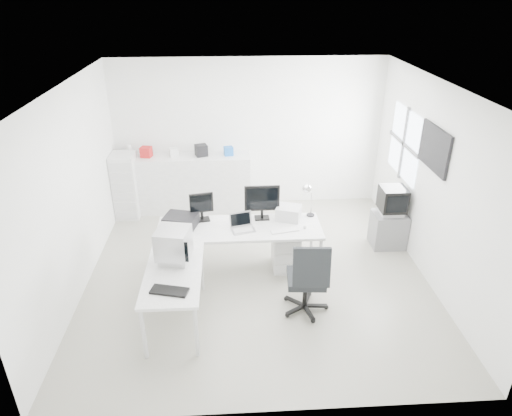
{
  "coord_description": "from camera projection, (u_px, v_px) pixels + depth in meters",
  "views": [
    {
      "loc": [
        -0.36,
        -5.75,
        3.98
      ],
      "look_at": [
        0.0,
        0.2,
        1.0
      ],
      "focal_mm": 32.0,
      "sensor_mm": 36.0,
      "label": 1
    }
  ],
  "objects": [
    {
      "name": "crt_tv",
      "position": [
        392.0,
        201.0,
        7.3
      ],
      "size": [
        0.5,
        0.48,
        0.45
      ],
      "primitive_type": null,
      "color": "black",
      "rests_on": "tv_cabinet"
    },
    {
      "name": "ceiling",
      "position": [
        257.0,
        86.0,
        5.68
      ],
      "size": [
        5.0,
        5.0,
        0.01
      ],
      "primitive_type": "cube",
      "color": "white",
      "rests_on": "back_wall"
    },
    {
      "name": "laser_printer",
      "position": [
        289.0,
        213.0,
        6.86
      ],
      "size": [
        0.43,
        0.4,
        0.2
      ],
      "primitive_type": "cube",
      "rotation": [
        0.0,
        0.0,
        -0.32
      ],
      "color": "silver",
      "rests_on": "main_desk"
    },
    {
      "name": "office_chair",
      "position": [
        306.0,
        275.0,
        5.92
      ],
      "size": [
        0.68,
        0.68,
        1.1
      ],
      "primitive_type": null,
      "rotation": [
        0.0,
        0.0,
        -0.07
      ],
      "color": "#222527",
      "rests_on": "floor"
    },
    {
      "name": "clutter_bottle",
      "position": [
        130.0,
        151.0,
        8.31
      ],
      "size": [
        0.07,
        0.07,
        0.22
      ],
      "primitive_type": "cylinder",
      "color": "white",
      "rests_on": "sideboard"
    },
    {
      "name": "right_wall",
      "position": [
        433.0,
        184.0,
        6.44
      ],
      "size": [
        0.02,
        5.0,
        2.8
      ],
      "primitive_type": "cube",
      "color": "white",
      "rests_on": "floor"
    },
    {
      "name": "wall_picture",
      "position": [
        434.0,
        148.0,
        6.3
      ],
      "size": [
        0.04,
        0.9,
        0.6
      ],
      "primitive_type": null,
      "color": "black",
      "rests_on": "right_wall"
    },
    {
      "name": "floor",
      "position": [
        257.0,
        273.0,
        6.93
      ],
      "size": [
        5.0,
        5.0,
        0.01
      ],
      "primitive_type": "cube",
      "color": "beige",
      "rests_on": "ground"
    },
    {
      "name": "back_wall",
      "position": [
        249.0,
        134.0,
        8.54
      ],
      "size": [
        5.0,
        0.02,
        2.8
      ],
      "primitive_type": "cube",
      "color": "white",
      "rests_on": "floor"
    },
    {
      "name": "drawer_pedestal",
      "position": [
        286.0,
        250.0,
        6.95
      ],
      "size": [
        0.4,
        0.5,
        0.6
      ],
      "primitive_type": "cube",
      "color": "white",
      "rests_on": "floor"
    },
    {
      "name": "left_wall",
      "position": [
        73.0,
        193.0,
        6.17
      ],
      "size": [
        0.02,
        5.0,
        2.8
      ],
      "primitive_type": "cube",
      "color": "white",
      "rests_on": "floor"
    },
    {
      "name": "main_desk",
      "position": [
        240.0,
        249.0,
        6.83
      ],
      "size": [
        2.4,
        0.8,
        0.75
      ],
      "primitive_type": null,
      "color": "white",
      "rests_on": "floor"
    },
    {
      "name": "crt_monitor",
      "position": [
        174.0,
        246.0,
        5.76
      ],
      "size": [
        0.47,
        0.47,
        0.46
      ],
      "primitive_type": null,
      "rotation": [
        0.0,
        0.0,
        -0.2
      ],
      "color": "#B7B7BA",
      "rests_on": "side_desk"
    },
    {
      "name": "window",
      "position": [
        404.0,
        144.0,
        7.42
      ],
      "size": [
        0.02,
        1.2,
        1.1
      ],
      "primitive_type": null,
      "color": "white",
      "rests_on": "right_wall"
    },
    {
      "name": "desk_lamp",
      "position": [
        311.0,
        201.0,
        6.88
      ],
      "size": [
        0.2,
        0.2,
        0.48
      ],
      "primitive_type": null,
      "rotation": [
        0.0,
        0.0,
        -0.32
      ],
      "color": "silver",
      "rests_on": "main_desk"
    },
    {
      "name": "white_mouse",
      "position": [
        305.0,
        227.0,
        6.61
      ],
      "size": [
        0.05,
        0.05,
        0.05
      ],
      "primitive_type": "sphere",
      "color": "white",
      "rests_on": "main_desk"
    },
    {
      "name": "clutter_box_a",
      "position": [
        146.0,
        152.0,
        8.3
      ],
      "size": [
        0.22,
        0.21,
        0.19
      ],
      "primitive_type": "cube",
      "rotation": [
        0.0,
        0.0,
        -0.23
      ],
      "color": "red",
      "rests_on": "sideboard"
    },
    {
      "name": "black_keyboard",
      "position": [
        169.0,
        291.0,
        5.27
      ],
      "size": [
        0.47,
        0.28,
        0.03
      ],
      "primitive_type": "cube",
      "rotation": [
        0.0,
        0.0,
        -0.25
      ],
      "color": "black",
      "rests_on": "side_desk"
    },
    {
      "name": "laptop",
      "position": [
        243.0,
        224.0,
        6.53
      ],
      "size": [
        0.37,
        0.38,
        0.2
      ],
      "primitive_type": null,
      "rotation": [
        0.0,
        0.0,
        0.26
      ],
      "color": "#B7B7BA",
      "rests_on": "main_desk"
    },
    {
      "name": "white_keyboard",
      "position": [
        285.0,
        230.0,
        6.56
      ],
      "size": [
        0.43,
        0.21,
        0.02
      ],
      "primitive_type": "cube",
      "rotation": [
        0.0,
        0.0,
        0.2
      ],
      "color": "white",
      "rests_on": "main_desk"
    },
    {
      "name": "sideboard",
      "position": [
        192.0,
        183.0,
        8.63
      ],
      "size": [
        2.17,
        0.54,
        1.09
      ],
      "primitive_type": "cube",
      "color": "white",
      "rests_on": "floor"
    },
    {
      "name": "clutter_box_d",
      "position": [
        229.0,
        151.0,
        8.39
      ],
      "size": [
        0.19,
        0.17,
        0.16
      ],
      "primitive_type": "cube",
      "rotation": [
        0.0,
        0.0,
        0.21
      ],
      "color": "blue",
      "rests_on": "sideboard"
    },
    {
      "name": "inkjet_printer",
      "position": [
        181.0,
        221.0,
        6.67
      ],
      "size": [
        0.54,
        0.47,
        0.16
      ],
      "primitive_type": "cube",
      "rotation": [
        0.0,
        0.0,
        -0.27
      ],
      "color": "black",
      "rests_on": "main_desk"
    },
    {
      "name": "clutter_box_c",
      "position": [
        201.0,
        150.0,
        8.35
      ],
      "size": [
        0.26,
        0.25,
        0.21
      ],
      "primitive_type": "cube",
      "rotation": [
        0.0,
        0.0,
        0.32
      ],
      "color": "black",
      "rests_on": "sideboard"
    },
    {
      "name": "side_desk",
      "position": [
        175.0,
        297.0,
        5.8
      ],
      "size": [
        0.7,
        1.4,
        0.75
      ],
      "primitive_type": null,
      "color": "white",
      "rests_on": "floor"
    },
    {
      "name": "lcd_monitor_small",
      "position": [
        202.0,
        207.0,
        6.76
      ],
      "size": [
        0.38,
        0.26,
        0.44
      ],
      "primitive_type": null,
      "rotation": [
        0.0,
        0.0,
        0.19
      ],
      "color": "black",
      "rests_on": "main_desk"
    },
    {
      "name": "tv_cabinet",
      "position": [
        388.0,
        230.0,
        7.53
      ],
      "size": [
        0.54,
        0.44,
        0.59
      ],
      "primitive_type": "cube",
      "color": "slate",
      "rests_on": "floor"
    },
    {
      "name": "filing_cabinet",
      "position": [
        126.0,
        186.0,
        8.36
      ],
      "size": [
        0.42,
        0.5,
        1.21
      ],
      "primitive_type": "cube",
      "color": "white",
      "rests_on": "floor"
    },
    {
      "name": "clutter_box_b",
      "position": [
        174.0,
        152.0,
        8.34
      ],
      "size": [
        0.19,
        0.18,
        0.16
      ],
      "primitive_type": "cube",
      "rotation": [
        0.0,
        0.0,
        0.32
      ],
      "color": "white",
      "rests_on": "sideboard"
    },
    {
      "name": "lcd_monitor_large",
      "position": [
        262.0,
        202.0,
        6.78
      ],
      "size": [
        0.53,
        0.22,
        0.54
      ],
      "primitive_type": null,
      "rotation": [
        0.0,
        0.0,
        0.02
      ],
      "color": "black",
      "rests_on": "main_desk"
    }
  ]
}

